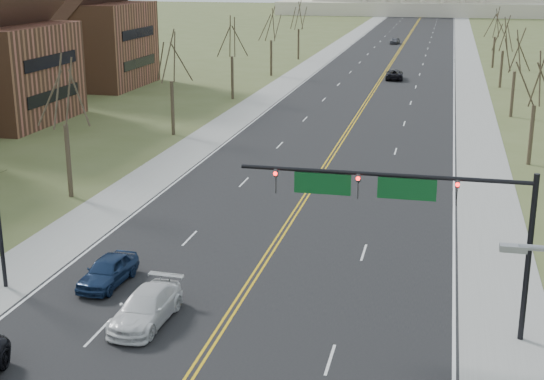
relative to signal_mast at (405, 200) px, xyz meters
The scene contains 21 objects.
road 96.96m from the signal_mast, 94.41° to the left, with size 20.00×380.00×0.01m, color black.
sidewalk_left 98.61m from the signal_mast, 101.39° to the left, with size 4.00×380.00×0.03m, color gray.
sidewalk_right 96.78m from the signal_mast, 87.30° to the left, with size 4.00×380.00×0.03m, color gray.
center_line 96.96m from the signal_mast, 94.41° to the left, with size 0.42×380.00×0.01m, color gold.
edge_line_left 98.20m from the signal_mast, 100.13° to the left, with size 0.15×380.00×0.01m, color silver.
edge_line_right 96.70m from the signal_mast, 88.60° to the left, with size 0.15×380.00×0.01m, color silver.
signal_mast is the anchor object (origin of this frame).
tree_l_0 27.17m from the signal_mast, 147.71° to the left, with size 3.96×3.96×9.00m.
tree_r_1 31.56m from the signal_mast, 75.21° to the left, with size 3.74×3.74×8.50m.
tree_l_1 41.45m from the signal_mast, 123.63° to the left, with size 3.96×3.96×9.00m.
tree_r_2 51.15m from the signal_mast, 80.94° to the left, with size 3.74×3.74×8.50m.
tree_l_2 59.15m from the signal_mast, 112.83° to the left, with size 3.96×3.96×9.00m.
tree_r_3 70.96m from the signal_mast, 83.48° to the left, with size 3.74×3.74×8.50m.
tree_l_3 77.96m from the signal_mast, 107.12° to the left, with size 3.96×3.96×9.00m.
tree_r_4 90.86m from the signal_mast, 84.91° to the left, with size 3.74×3.74×8.50m.
tree_l_4 97.25m from the signal_mast, 103.65° to the left, with size 3.96×3.96×9.00m.
bldg_left_far 75.76m from the signal_mast, 126.91° to the left, with size 17.10×14.28×23.25m.
car_sb_inner_second 12.09m from the signal_mast, 169.22° to the right, with size 1.99×4.89×1.42m, color silver.
car_sb_outer_second 15.12m from the signal_mast, behind, with size 1.68×4.17×1.42m, color #15294C.
car_far_nb 75.09m from the signal_mast, 94.34° to the left, with size 2.28×4.94×1.37m, color black.
car_far_sb 124.30m from the signal_mast, 94.22° to the left, with size 1.56×3.89×1.33m, color #56585F.
Camera 1 is at (8.80, -16.70, 15.04)m, focal length 50.00 mm.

